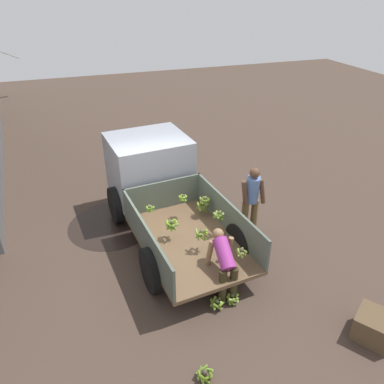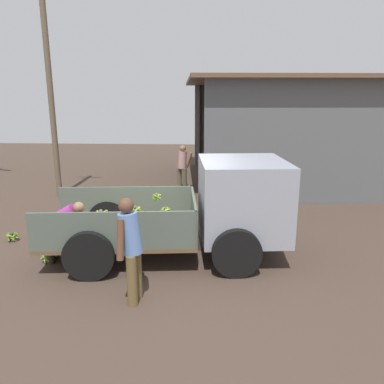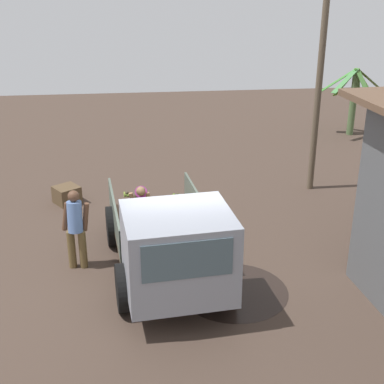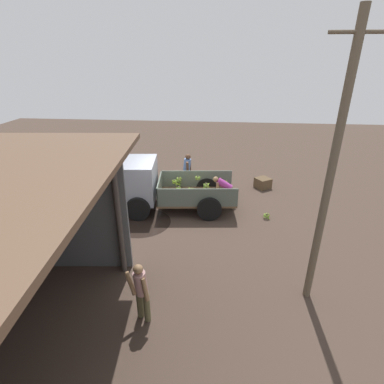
{
  "view_description": "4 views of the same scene",
  "coord_description": "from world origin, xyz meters",
  "px_view_note": "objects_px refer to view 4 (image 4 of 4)",
  "views": [
    {
      "loc": [
        -6.86,
        1.57,
        5.28
      ],
      "look_at": [
        0.25,
        -0.9,
        0.99
      ],
      "focal_mm": 35.0,
      "sensor_mm": 36.0,
      "label": 1
    },
    {
      "loc": [
        0.88,
        -7.44,
        3.17
      ],
      "look_at": [
        0.45,
        0.62,
        1.1
      ],
      "focal_mm": 35.0,
      "sensor_mm": 36.0,
      "label": 2
    },
    {
      "loc": [
        9.75,
        -0.91,
        5.76
      ],
      "look_at": [
        -0.41,
        0.28,
        1.55
      ],
      "focal_mm": 50.0,
      "sensor_mm": 36.0,
      "label": 3
    },
    {
      "loc": [
        -1.72,
        10.25,
        5.53
      ],
      "look_at": [
        -0.8,
        0.34,
        1.03
      ],
      "focal_mm": 28.0,
      "sensor_mm": 36.0,
      "label": 4
    }
  ],
  "objects_px": {
    "banana_bunch_on_ground_2": "(267,216)",
    "person_bystander_near_shed": "(141,290)",
    "cargo_truck": "(146,184)",
    "utility_pole": "(330,175)",
    "person_foreground_visitor": "(187,170)",
    "banana_bunch_on_ground_1": "(232,202)",
    "wooden_crate_0": "(263,183)",
    "person_worker_loading": "(225,189)",
    "banana_bunch_on_ground_0": "(233,206)"
  },
  "relations": [
    {
      "from": "banana_bunch_on_ground_1",
      "to": "wooden_crate_0",
      "type": "relative_size",
      "value": 0.44
    },
    {
      "from": "person_foreground_visitor",
      "to": "person_worker_loading",
      "type": "relative_size",
      "value": 1.38
    },
    {
      "from": "cargo_truck",
      "to": "banana_bunch_on_ground_2",
      "type": "bearing_deg",
      "value": 168.59
    },
    {
      "from": "utility_pole",
      "to": "banana_bunch_on_ground_1",
      "type": "height_order",
      "value": "utility_pole"
    },
    {
      "from": "banana_bunch_on_ground_0",
      "to": "utility_pole",
      "type": "bearing_deg",
      "value": 110.54
    },
    {
      "from": "banana_bunch_on_ground_0",
      "to": "banana_bunch_on_ground_1",
      "type": "distance_m",
      "value": 0.33
    },
    {
      "from": "banana_bunch_on_ground_0",
      "to": "banana_bunch_on_ground_1",
      "type": "relative_size",
      "value": 1.1
    },
    {
      "from": "banana_bunch_on_ground_2",
      "to": "person_foreground_visitor",
      "type": "bearing_deg",
      "value": -36.27
    },
    {
      "from": "banana_bunch_on_ground_2",
      "to": "wooden_crate_0",
      "type": "height_order",
      "value": "wooden_crate_0"
    },
    {
      "from": "cargo_truck",
      "to": "banana_bunch_on_ground_1",
      "type": "relative_size",
      "value": 18.41
    },
    {
      "from": "cargo_truck",
      "to": "wooden_crate_0",
      "type": "height_order",
      "value": "cargo_truck"
    },
    {
      "from": "banana_bunch_on_ground_1",
      "to": "banana_bunch_on_ground_2",
      "type": "relative_size",
      "value": 0.94
    },
    {
      "from": "utility_pole",
      "to": "person_worker_loading",
      "type": "height_order",
      "value": "utility_pole"
    },
    {
      "from": "person_worker_loading",
      "to": "wooden_crate_0",
      "type": "relative_size",
      "value": 2.05
    },
    {
      "from": "wooden_crate_0",
      "to": "person_worker_loading",
      "type": "bearing_deg",
      "value": 47.85
    },
    {
      "from": "person_bystander_near_shed",
      "to": "wooden_crate_0",
      "type": "xyz_separation_m",
      "value": [
        -3.66,
        -7.99,
        -0.63
      ]
    },
    {
      "from": "person_worker_loading",
      "to": "cargo_truck",
      "type": "bearing_deg",
      "value": 11.97
    },
    {
      "from": "banana_bunch_on_ground_2",
      "to": "wooden_crate_0",
      "type": "bearing_deg",
      "value": -93.94
    },
    {
      "from": "banana_bunch_on_ground_0",
      "to": "person_worker_loading",
      "type": "bearing_deg",
      "value": -38.17
    },
    {
      "from": "cargo_truck",
      "to": "person_worker_loading",
      "type": "distance_m",
      "value": 3.11
    },
    {
      "from": "person_worker_loading",
      "to": "banana_bunch_on_ground_0",
      "type": "xyz_separation_m",
      "value": [
        -0.34,
        0.27,
        -0.62
      ]
    },
    {
      "from": "banana_bunch_on_ground_0",
      "to": "wooden_crate_0",
      "type": "height_order",
      "value": "wooden_crate_0"
    },
    {
      "from": "utility_pole",
      "to": "person_foreground_visitor",
      "type": "bearing_deg",
      "value": -59.25
    },
    {
      "from": "utility_pole",
      "to": "banana_bunch_on_ground_0",
      "type": "relative_size",
      "value": 21.83
    },
    {
      "from": "cargo_truck",
      "to": "utility_pole",
      "type": "bearing_deg",
      "value": 133.97
    },
    {
      "from": "person_worker_loading",
      "to": "person_bystander_near_shed",
      "type": "relative_size",
      "value": 0.79
    },
    {
      "from": "person_worker_loading",
      "to": "banana_bunch_on_ground_0",
      "type": "height_order",
      "value": "person_worker_loading"
    },
    {
      "from": "person_worker_loading",
      "to": "banana_bunch_on_ground_2",
      "type": "bearing_deg",
      "value": 150.68
    },
    {
      "from": "utility_pole",
      "to": "person_foreground_visitor",
      "type": "distance_m",
      "value": 7.66
    },
    {
      "from": "person_bystander_near_shed",
      "to": "banana_bunch_on_ground_0",
      "type": "bearing_deg",
      "value": -172.98
    },
    {
      "from": "person_foreground_visitor",
      "to": "banana_bunch_on_ground_1",
      "type": "distance_m",
      "value": 2.52
    },
    {
      "from": "cargo_truck",
      "to": "wooden_crate_0",
      "type": "relative_size",
      "value": 8.16
    },
    {
      "from": "person_worker_loading",
      "to": "banana_bunch_on_ground_0",
      "type": "relative_size",
      "value": 4.21
    },
    {
      "from": "cargo_truck",
      "to": "banana_bunch_on_ground_1",
      "type": "bearing_deg",
      "value": -175.98
    },
    {
      "from": "person_foreground_visitor",
      "to": "banana_bunch_on_ground_2",
      "type": "distance_m",
      "value": 4.1
    },
    {
      "from": "utility_pole",
      "to": "cargo_truck",
      "type": "bearing_deg",
      "value": -40.48
    },
    {
      "from": "cargo_truck",
      "to": "utility_pole",
      "type": "xyz_separation_m",
      "value": [
        -5.12,
        4.37,
        2.21
      ]
    },
    {
      "from": "cargo_truck",
      "to": "person_worker_loading",
      "type": "xyz_separation_m",
      "value": [
        -3.05,
        -0.51,
        -0.31
      ]
    },
    {
      "from": "person_foreground_visitor",
      "to": "utility_pole",
      "type": "bearing_deg",
      "value": -52.04
    },
    {
      "from": "utility_pole",
      "to": "banana_bunch_on_ground_0",
      "type": "xyz_separation_m",
      "value": [
        1.73,
        -4.61,
        -3.13
      ]
    },
    {
      "from": "person_bystander_near_shed",
      "to": "person_foreground_visitor",
      "type": "bearing_deg",
      "value": -153.52
    },
    {
      "from": "utility_pole",
      "to": "banana_bunch_on_ground_1",
      "type": "relative_size",
      "value": 24.01
    },
    {
      "from": "cargo_truck",
      "to": "banana_bunch_on_ground_1",
      "type": "height_order",
      "value": "cargo_truck"
    },
    {
      "from": "utility_pole",
      "to": "banana_bunch_on_ground_1",
      "type": "xyz_separation_m",
      "value": [
        1.76,
        -4.94,
        -3.14
      ]
    },
    {
      "from": "banana_bunch_on_ground_1",
      "to": "person_worker_loading",
      "type": "bearing_deg",
      "value": 10.89
    },
    {
      "from": "banana_bunch_on_ground_0",
      "to": "wooden_crate_0",
      "type": "relative_size",
      "value": 0.49
    },
    {
      "from": "banana_bunch_on_ground_2",
      "to": "person_bystander_near_shed",
      "type": "bearing_deg",
      "value": 55.53
    },
    {
      "from": "wooden_crate_0",
      "to": "person_foreground_visitor",
      "type": "bearing_deg",
      "value": 9.48
    },
    {
      "from": "person_worker_loading",
      "to": "wooden_crate_0",
      "type": "bearing_deg",
      "value": -129.61
    },
    {
      "from": "person_worker_loading",
      "to": "banana_bunch_on_ground_2",
      "type": "xyz_separation_m",
      "value": [
        -1.58,
        0.98,
        -0.62
      ]
    }
  ]
}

